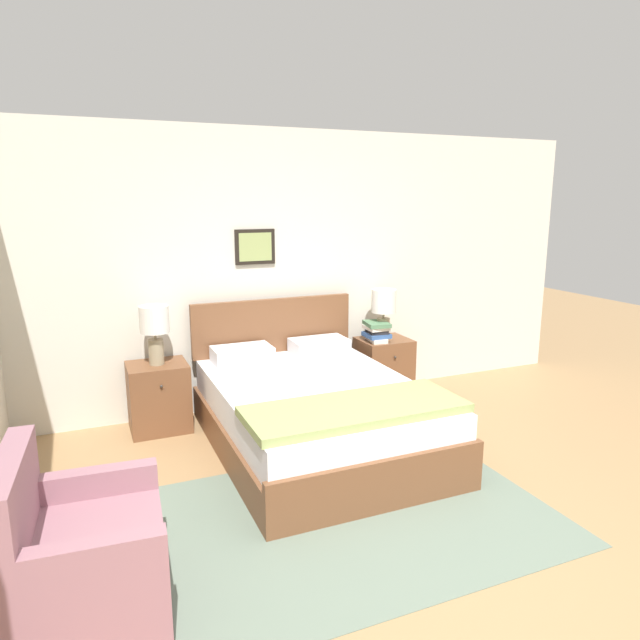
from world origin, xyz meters
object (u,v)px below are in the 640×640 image
object	(u,v)px
table_lamp_near_window	(155,326)
table_lamp_by_door	(384,307)
armchair	(81,560)
bed	(315,412)
nightstand_by_door	(383,367)
nightstand_near_window	(159,397)

from	to	relation	value
table_lamp_near_window	table_lamp_by_door	distance (m)	2.19
armchair	bed	bearing A→B (deg)	130.88
nightstand_by_door	table_lamp_by_door	size ratio (longest dim) A/B	1.17
table_lamp_near_window	table_lamp_by_door	xyz separation A→B (m)	(2.19, 0.00, 0.00)
bed	table_lamp_near_window	size ratio (longest dim) A/B	4.28
nightstand_near_window	table_lamp_by_door	size ratio (longest dim) A/B	1.17
bed	table_lamp_near_window	distance (m)	1.53
bed	nightstand_near_window	distance (m)	1.40
nightstand_by_door	table_lamp_by_door	bearing A→B (deg)	-155.57
bed	table_lamp_by_door	bearing A→B (deg)	38.01
bed	table_lamp_near_window	bearing A→B (deg)	142.45
armchair	table_lamp_near_window	size ratio (longest dim) A/B	1.69
nightstand_near_window	bed	bearing A→B (deg)	-37.81
armchair	table_lamp_by_door	world-z (taller)	table_lamp_by_door
armchair	table_lamp_near_window	distance (m)	2.35
bed	nightstand_near_window	world-z (taller)	bed
bed	nightstand_near_window	bearing A→B (deg)	142.19
table_lamp_near_window	table_lamp_by_door	world-z (taller)	same
nightstand_by_door	table_lamp_near_window	world-z (taller)	table_lamp_near_window
armchair	nightstand_by_door	world-z (taller)	armchair
bed	nightstand_near_window	size ratio (longest dim) A/B	3.67
bed	table_lamp_by_door	xyz separation A→B (m)	(1.09, 0.85, 0.63)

